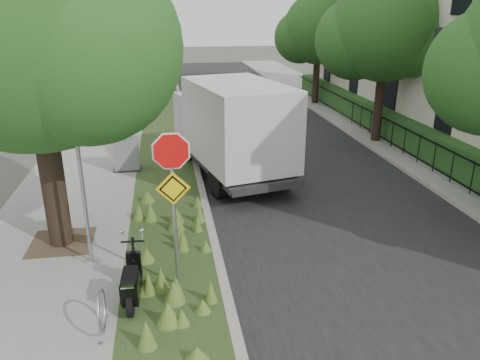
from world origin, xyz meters
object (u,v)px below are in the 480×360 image
Objects in this scene: box_truck at (232,124)px; sign_assembly at (173,180)px; utility_cabinet at (126,153)px; scooter_near at (132,287)px.

sign_assembly is at bearing -107.39° from box_truck.
box_truck is (2.02, 6.46, -0.59)m from sign_assembly.
sign_assembly is 2.66× the size of utility_cabinet.
scooter_near is (-0.85, -0.47, -1.85)m from sign_assembly.
utility_cabinet is at bearing 166.71° from box_truck.
scooter_near is at bearing -85.90° from utility_cabinet.
box_truck is 3.66m from utility_cabinet.
box_truck is at bearing 72.61° from sign_assembly.
scooter_near is at bearing -112.50° from box_truck.
sign_assembly is 7.57m from utility_cabinet.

